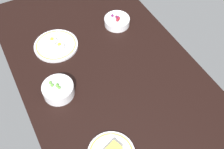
{
  "coord_description": "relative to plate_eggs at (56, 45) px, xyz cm",
  "views": [
    {
      "loc": [
        -67.8,
        35.99,
        106.92
      ],
      "look_at": [
        0.0,
        0.0,
        6.0
      ],
      "focal_mm": 44.34,
      "sensor_mm": 36.0,
      "label": 1
    }
  ],
  "objects": [
    {
      "name": "dining_table",
      "position": [
        -30.43,
        -15.84,
        -3.02
      ],
      "size": [
        154.98,
        81.22,
        4.0
      ],
      "primitive_type": "cube",
      "color": "black",
      "rests_on": "ground"
    },
    {
      "name": "bowl_peas",
      "position": [
        -27.45,
        9.14,
        2.09
      ],
      "size": [
        13.93,
        13.93,
        6.83
      ],
      "color": "silver",
      "rests_on": "dining_table"
    },
    {
      "name": "plate_eggs",
      "position": [
        0.0,
        0.0,
        0.0
      ],
      "size": [
        22.16,
        22.16,
        4.62
      ],
      "color": "silver",
      "rests_on": "dining_table"
    },
    {
      "name": "bowl_berries",
      "position": [
        -0.04,
        -35.01,
        1.36
      ],
      "size": [
        13.73,
        13.73,
        5.66
      ],
      "color": "silver",
      "rests_on": "dining_table"
    }
  ]
}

